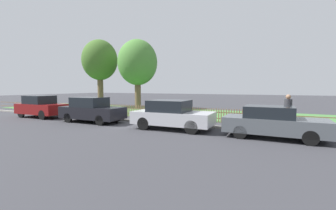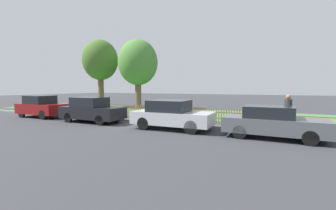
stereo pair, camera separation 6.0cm
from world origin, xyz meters
name	(u,v)px [view 2 (the right image)]	position (x,y,z in m)	size (l,w,h in m)	color
ground_plane	(153,123)	(0.00, 0.00, 0.00)	(120.00, 120.00, 0.00)	#38383D
kerb_stone	(154,122)	(0.00, 0.10, 0.06)	(40.02, 0.20, 0.12)	#9E998E
grass_strip	(188,113)	(0.00, 5.93, 0.01)	(40.02, 7.65, 0.01)	#477F3D
park_fence	(168,113)	(0.00, 2.12, 0.44)	(40.02, 0.05, 0.88)	olive
parked_car_silver_hatchback	(42,106)	(-8.82, -1.08, 0.80)	(3.77, 1.72, 1.60)	maroon
parked_car_black_saloon	(92,110)	(-3.76, -1.22, 0.78)	(4.14, 1.72, 1.58)	black
parked_car_navy_estate	(172,115)	(1.80, -1.19, 0.77)	(4.21, 1.96, 1.53)	#BCBCC1
parked_car_red_compact	(272,122)	(6.61, -1.27, 0.70)	(4.16, 1.72, 1.39)	#51565B
covered_motorcycle	(158,112)	(-0.12, 0.88, 0.61)	(1.83, 0.78, 0.99)	black
tree_nearest_kerb	(100,61)	(-10.94, 7.52, 5.14)	(3.85, 3.85, 7.44)	brown
tree_behind_motorcycle	(138,63)	(-6.10, 7.66, 4.69)	(4.03, 4.03, 7.05)	brown
pedestrian_near_fence	(288,110)	(7.28, 1.03, 1.04)	(0.52, 0.52, 1.84)	#7F6B51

